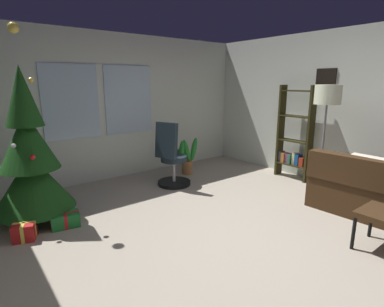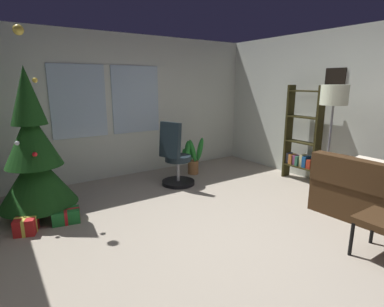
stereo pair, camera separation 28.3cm
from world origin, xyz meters
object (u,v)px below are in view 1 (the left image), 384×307
at_px(gift_box_green, 65,220).
at_px(potted_plant, 186,157).
at_px(gift_box_red, 25,231).
at_px(holiday_tree, 30,160).
at_px(footstool, 384,217).
at_px(office_chair, 172,161).
at_px(floor_lamp, 327,102).
at_px(bookshelf, 294,139).

xyz_separation_m(gift_box_green, potted_plant, (2.44, 0.79, 0.25)).
bearing_deg(gift_box_red, holiday_tree, 63.59).
distance_m(footstool, holiday_tree, 4.02).
bearing_deg(holiday_tree, gift_box_green, -59.71).
bearing_deg(footstool, office_chair, 100.76).
height_order(holiday_tree, gift_box_green, holiday_tree).
height_order(office_chair, floor_lamp, floor_lamp).
xyz_separation_m(footstool, holiday_tree, (-2.67, 2.98, 0.43)).
xyz_separation_m(bookshelf, floor_lamp, (-0.44, -0.77, 0.71)).
height_order(footstool, holiday_tree, holiday_tree).
distance_m(footstool, potted_plant, 3.36).
bearing_deg(gift_box_green, footstool, -46.62).
relative_size(footstool, holiday_tree, 0.21).
relative_size(gift_box_green, potted_plant, 0.50).
height_order(gift_box_green, bookshelf, bookshelf).
height_order(bookshelf, potted_plant, bookshelf).
distance_m(gift_box_green, potted_plant, 2.57).
xyz_separation_m(holiday_tree, gift_box_green, (0.23, -0.40, -0.71)).
xyz_separation_m(office_chair, floor_lamp, (1.54, -1.77, 1.01)).
bearing_deg(potted_plant, holiday_tree, -171.76).
xyz_separation_m(bookshelf, potted_plant, (-1.40, 1.35, -0.39)).
bearing_deg(gift_box_green, potted_plant, 17.86).
relative_size(footstool, gift_box_red, 1.57).
bearing_deg(footstool, bookshelf, 55.13).
xyz_separation_m(footstool, potted_plant, (0.00, 3.36, -0.03)).
bearing_deg(potted_plant, office_chair, -148.57).
xyz_separation_m(gift_box_red, gift_box_green, (0.44, 0.03, -0.01)).
xyz_separation_m(holiday_tree, potted_plant, (2.67, 0.39, -0.46)).
relative_size(footstool, gift_box_green, 1.36).
xyz_separation_m(gift_box_red, bookshelf, (4.29, -0.53, 0.62)).
bearing_deg(floor_lamp, footstool, -127.97).
height_order(gift_box_red, floor_lamp, floor_lamp).
bearing_deg(footstool, potted_plant, 89.98).
relative_size(holiday_tree, gift_box_red, 7.63).
bearing_deg(bookshelf, holiday_tree, 166.75).
xyz_separation_m(office_chair, bookshelf, (1.98, -1.00, 0.30)).
relative_size(footstool, potted_plant, 0.68).
bearing_deg(gift_box_red, gift_box_green, 3.66).
relative_size(office_chair, potted_plant, 1.54).
height_order(footstool, gift_box_green, footstool).
height_order(floor_lamp, potted_plant, floor_lamp).
bearing_deg(holiday_tree, footstool, -48.11).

